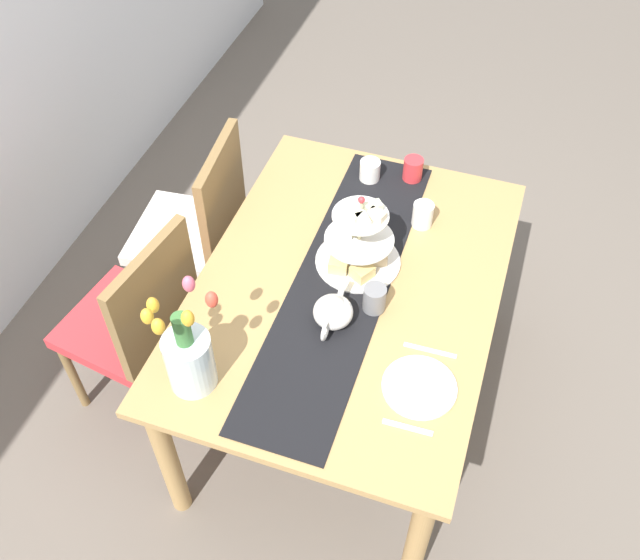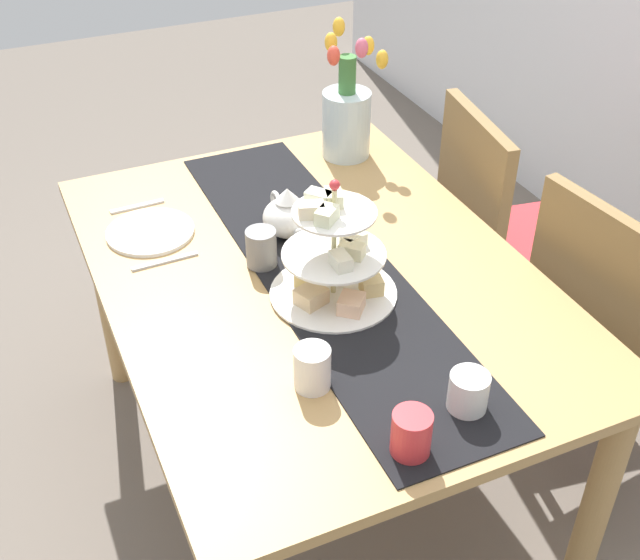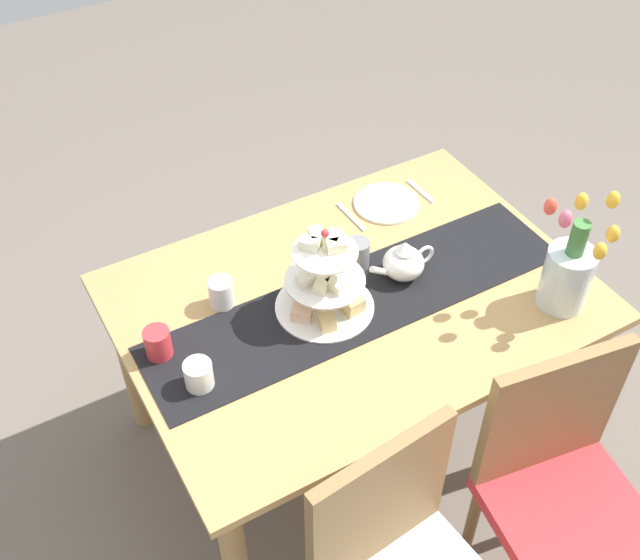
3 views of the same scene
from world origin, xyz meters
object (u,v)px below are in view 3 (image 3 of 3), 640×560
Objects in this scene: knife_left at (351,217)px; dinner_plate_left at (387,203)px; cream_jug at (199,375)px; teapot at (404,262)px; mug_white_text at (221,293)px; dining_table at (353,318)px; tulip_vase at (569,271)px; mug_orange at (158,343)px; tiered_cake_stand at (326,286)px; fork_left at (421,191)px; mug_grey at (357,254)px; chair_left at (561,484)px.

dinner_plate_left is at bearing 180.00° from knife_left.
teapot is at bearing -173.23° from cream_jug.
dining_table is at bearing 155.55° from mug_white_text.
tulip_vase is 4.17× the size of mug_orange.
tiered_cake_stand reaches higher than dinner_plate_left.
fork_left is 0.29m from knife_left.
tulip_vase is 1.11m from cream_jug.
tiered_cake_stand is at bearing 0.04° from teapot.
teapot is at bearing 64.76° from dinner_plate_left.
tiered_cake_stand is 0.22m from mug_grey.
mug_grey is (0.25, 0.22, 0.05)m from dinner_plate_left.
chair_left is 1.08m from knife_left.
chair_left reaches higher than mug_white_text.
fork_left is at bearing -132.45° from teapot.
tulip_vase is 0.70m from dinner_plate_left.
mug_grey is 0.68m from mug_orange.
mug_grey is (0.11, 0.22, 0.05)m from knife_left.
mug_orange is at bearing -8.17° from tiered_cake_stand.
teapot is at bearing -85.52° from chair_left.
chair_left reaches higher than fork_left.
fork_left is 0.86m from mug_white_text.
fork_left and knife_left have the same top height.
dining_table is 0.48m from dinner_plate_left.
knife_left is at bearing -87.40° from chair_left.
dinner_plate_left is at bearing -167.11° from mug_white_text.
dining_table is 0.58m from cream_jug.
teapot is 2.80× the size of cream_jug.
tiered_cake_stand is at bearing -65.22° from chair_left.
tiered_cake_stand reaches higher than cream_jug.
mug_white_text is (0.60, -0.90, 0.27)m from chair_left.
cream_jug is (0.79, -0.65, 0.26)m from chair_left.
mug_grey is at bearing 63.12° from knife_left.
fork_left is at bearing -145.54° from dining_table.
knife_left is 1.79× the size of mug_white_text.
teapot is 2.51× the size of mug_grey.
mug_orange is at bearing 3.21° from mug_grey.
tiered_cake_stand is at bearing 0.10° from dining_table.
knife_left is at bearing -163.90° from mug_white_text.
fork_left is at bearing -85.66° from tulip_vase.
mug_white_text is 0.26m from mug_orange.
dining_table is at bearing -171.08° from cream_jug.
mug_orange is (1.13, -0.41, -0.08)m from tulip_vase.
dining_table is 0.63m from mug_orange.
dining_table is 16.62× the size of cream_jug.
mug_orange is at bearing 21.82° from mug_white_text.
fork_left is at bearing -151.52° from mug_grey.
teapot is 0.33m from knife_left.
knife_left is at bearing -116.88° from mug_grey.
chair_left is 1.12m from mug_white_text.
cream_jug is (0.55, 0.09, 0.14)m from dining_table.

